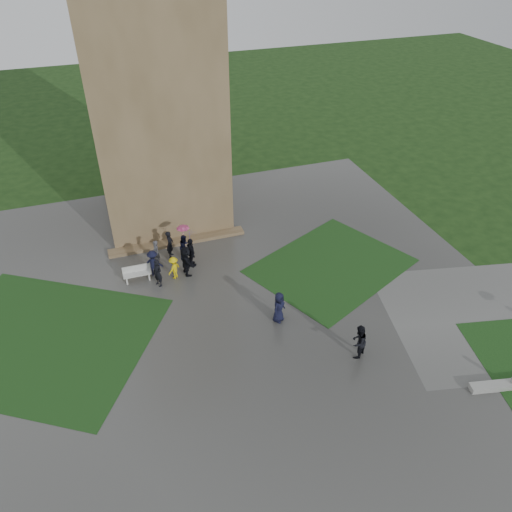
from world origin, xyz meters
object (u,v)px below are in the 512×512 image
object	(u,v)px
tower	(151,87)
bench	(137,273)
pedestrian_near	(359,342)
pedestrian_mid	(279,307)

from	to	relation	value
tower	bench	xyz separation A→B (m)	(-3.05, -7.53, -8.49)
pedestrian_near	pedestrian_mid	bearing A→B (deg)	-88.86
tower	pedestrian_mid	size ratio (longest dim) A/B	9.86
bench	pedestrian_near	xyz separation A→B (m)	(9.44, -9.70, 0.47)
tower	bench	bearing A→B (deg)	-112.06
bench	pedestrian_near	world-z (taller)	pedestrian_near
tower	pedestrian_mid	world-z (taller)	tower
tower	pedestrian_near	world-z (taller)	tower
pedestrian_mid	pedestrian_near	xyz separation A→B (m)	(2.75, -3.69, 0.04)
tower	pedestrian_mid	distance (m)	16.18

